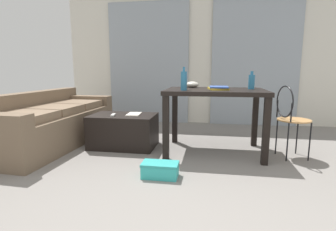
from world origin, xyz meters
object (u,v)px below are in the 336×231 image
bottle_far (184,81)px  bowl (192,84)px  magazine (134,114)px  wire_chair (290,113)px  couch (50,123)px  shoebox (160,170)px  bottle_near (252,82)px  tv_remote_primary (113,115)px  scissors (183,88)px  craft_table (215,99)px  coffee_table (124,131)px  book_stack (218,88)px

bottle_far → bowl: bearing=83.2°
magazine → wire_chair: bearing=-9.0°
couch → shoebox: (1.73, -0.86, -0.23)m
bowl → shoebox: bowl is taller
bottle_near → tv_remote_primary: bearing=-174.9°
scissors → couch: bearing=-177.8°
bottle_near → magazine: (-1.50, -0.03, -0.44)m
craft_table → bowl: bearing=137.2°
bowl → scissors: 0.26m
coffee_table → craft_table: 1.28m
bottle_near → bottle_far: 0.87m
couch → tv_remote_primary: bearing=-1.3°
coffee_table → craft_table: (1.20, -0.04, 0.46)m
book_stack → scissors: 0.44m
craft_table → shoebox: (-0.51, -0.89, -0.61)m
bottle_near → bowl: size_ratio=1.25×
book_stack → magazine: bearing=174.0°
coffee_table → bottle_near: bottle_near is taller
bottle_near → scissors: (-0.83, -0.06, -0.09)m
scissors → coffee_table: bearing=180.0°
couch → coffee_table: 1.05m
couch → magazine: size_ratio=7.59×
coffee_table → scissors: bearing=-0.0°
bowl → shoebox: (-0.21, -1.17, -0.76)m
book_stack → couch: bearing=179.8°
coffee_table → craft_table: bearing=-1.8°
scissors → bottle_near: bearing=4.4°
bottle_near → scissors: size_ratio=1.92×
bottle_far → craft_table: bearing=32.5°
tv_remote_primary → magazine: 0.27m
couch → scissors: scissors is taller
bottle_near → book_stack: bearing=-160.3°
book_stack → tv_remote_primary: (-1.34, -0.01, -0.37)m
bottle_far → shoebox: (-0.15, -0.66, -0.83)m
couch → shoebox: size_ratio=6.04×
book_stack → scissors: bearing=169.5°
coffee_table → wire_chair: 2.08m
bottle_far → magazine: (-0.70, 0.30, -0.46)m
coffee_table → magazine: bearing=14.9°
craft_table → book_stack: size_ratio=3.85×
bottle_far → couch: bearing=174.0°
bowl → shoebox: bearing=-100.3°
bottle_far → scissors: bearing=97.0°
craft_table → bottle_far: size_ratio=4.47×
bottle_far → scissors: bottle_far is taller
coffee_table → shoebox: 1.16m
couch → wire_chair: bearing=-0.8°
bowl → magazine: (-0.76, -0.21, -0.39)m
wire_chair → bottle_near: bearing=156.8°
bottle_near → tv_remote_primary: size_ratio=1.26×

